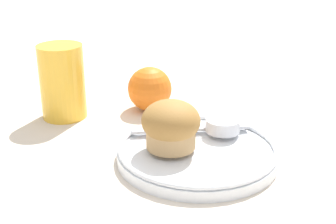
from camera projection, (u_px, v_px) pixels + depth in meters
The scene contains 8 objects.
ground_plane at pixel (209, 156), 0.62m from camera, with size 3.00×3.00×0.00m, color beige.
plate at pixel (199, 153), 0.60m from camera, with size 0.21×0.21×0.02m.
muffin at pixel (171, 125), 0.59m from camera, with size 0.07×0.07×0.06m.
cream_ramekin at pixel (223, 124), 0.64m from camera, with size 0.05×0.05×0.02m.
berry_pair at pixel (169, 130), 0.63m from camera, with size 0.02×0.01×0.01m.
butter_knife at pixel (188, 129), 0.65m from camera, with size 0.16×0.08×0.00m.
orange_fruit at pixel (150, 89), 0.76m from camera, with size 0.07×0.07×0.07m.
juice_glass at pixel (62, 82), 0.72m from camera, with size 0.07×0.07×0.12m.
Camera 1 is at (-0.32, -0.45, 0.29)m, focal length 50.00 mm.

